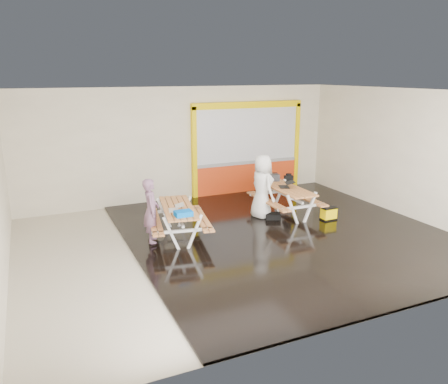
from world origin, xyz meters
name	(u,v)px	position (x,y,z in m)	size (l,w,h in m)	color
room	(240,170)	(0.00, 0.00, 1.75)	(10.02, 8.02, 3.52)	beige
deck	(284,233)	(1.25, 0.00, 0.03)	(7.50, 7.98, 0.05)	black
kiosk	(247,150)	(2.20, 3.93, 1.44)	(3.88, 0.16, 3.00)	red
picnic_table_left	(178,214)	(-1.27, 0.76, 0.62)	(1.72, 2.24, 0.81)	#DB8A4B
picnic_table_right	(286,194)	(2.03, 1.22, 0.64)	(1.45, 2.10, 0.83)	#DB8A4B
person_left	(151,211)	(-1.96, 0.62, 0.85)	(0.55, 0.36, 1.50)	slate
person_right	(262,187)	(1.35, 1.36, 0.87)	(0.88, 0.57, 1.79)	white
laptop_left	(176,208)	(-1.40, 0.51, 0.86)	(0.42, 0.39, 0.15)	silver
laptop_right	(286,185)	(2.04, 1.24, 0.89)	(0.51, 0.48, 0.17)	black
blue_pouch	(183,213)	(-1.37, 0.05, 0.87)	(0.38, 0.27, 0.11)	blue
toolbox	(272,178)	(2.04, 2.04, 0.93)	(0.47, 0.31, 0.25)	black
backpack	(289,181)	(2.64, 2.06, 0.77)	(0.30, 0.24, 0.43)	black
dark_case	(273,216)	(1.51, 1.02, 0.13)	(0.40, 0.30, 0.15)	black
fluke_bag	(329,214)	(2.84, 0.34, 0.22)	(0.42, 0.28, 0.35)	black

